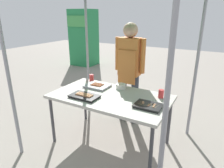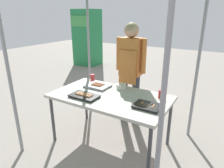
{
  "view_description": "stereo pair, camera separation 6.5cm",
  "coord_description": "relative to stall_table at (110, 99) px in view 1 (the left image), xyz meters",
  "views": [
    {
      "loc": [
        1.27,
        -2.19,
        1.8
      ],
      "look_at": [
        0.0,
        0.05,
        0.9
      ],
      "focal_mm": 32.23,
      "sensor_mm": 36.0,
      "label": 1
    },
    {
      "loc": [
        1.33,
        -2.16,
        1.8
      ],
      "look_at": [
        0.0,
        0.05,
        0.9
      ],
      "focal_mm": 32.23,
      "sensor_mm": 36.0,
      "label": 2
    }
  ],
  "objects": [
    {
      "name": "drink_cup_near_edge",
      "position": [
        0.62,
        0.26,
        0.11
      ],
      "size": [
        0.07,
        0.07,
        0.11
      ],
      "primitive_type": "cylinder",
      "color": "red",
      "rests_on": "stall_table"
    },
    {
      "name": "tray_grilled_sausages",
      "position": [
        -0.26,
        -0.23,
        0.07
      ],
      "size": [
        0.39,
        0.24,
        0.05
      ],
      "color": "black",
      "rests_on": "stall_table"
    },
    {
      "name": "stall_table",
      "position": [
        0.0,
        0.0,
        0.0
      ],
      "size": [
        1.6,
        0.9,
        0.75
      ],
      "color": "#B7B2A8",
      "rests_on": "ground"
    },
    {
      "name": "ground_plane",
      "position": [
        0.0,
        0.0,
        -0.7
      ],
      "size": [
        18.0,
        18.0,
        0.0
      ],
      "primitive_type": "plane",
      "color": "gray"
    },
    {
      "name": "neighbor_stall_left",
      "position": [
        -3.26,
        3.74,
        0.28
      ],
      "size": [
        0.82,
        0.78,
        1.96
      ],
      "color": "#237F47",
      "rests_on": "ground"
    },
    {
      "name": "tray_pork_links",
      "position": [
        -0.34,
        0.19,
        0.07
      ],
      "size": [
        0.36,
        0.28,
        0.05
      ],
      "color": "#ADADB2",
      "rests_on": "stall_table"
    },
    {
      "name": "condiment_bowl",
      "position": [
        0.0,
        0.32,
        0.09
      ],
      "size": [
        0.15,
        0.15,
        0.07
      ],
      "primitive_type": "cylinder",
      "color": "silver",
      "rests_on": "stall_table"
    },
    {
      "name": "tray_meat_skewers",
      "position": [
        0.58,
        -0.09,
        0.07
      ],
      "size": [
        0.32,
        0.24,
        0.04
      ],
      "color": "black",
      "rests_on": "stall_table"
    },
    {
      "name": "vendor_woman",
      "position": [
        -0.05,
        0.72,
        0.31
      ],
      "size": [
        0.52,
        0.24,
        1.68
      ],
      "rotation": [
        0.0,
        0.0,
        3.14
      ],
      "color": "#333842",
      "rests_on": "ground"
    },
    {
      "name": "drink_cup_by_wok",
      "position": [
        -0.58,
        0.39,
        0.11
      ],
      "size": [
        0.07,
        0.07,
        0.11
      ],
      "primitive_type": "cylinder",
      "color": "red",
      "rests_on": "stall_table"
    }
  ]
}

